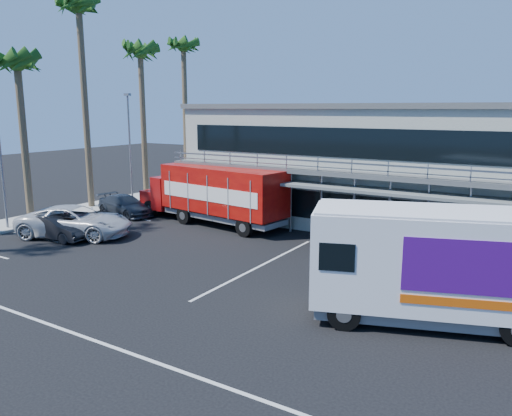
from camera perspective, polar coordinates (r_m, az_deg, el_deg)
The scene contains 15 objects.
ground at distance 21.59m, azimuth -8.35°, elevation -7.82°, with size 120.00×120.00×0.00m, color black.
building at distance 32.28m, azimuth 13.20°, elevation 5.04°, with size 22.40×12.00×7.30m.
curb_strip at distance 36.20m, azimuth -20.46°, elevation -0.45°, with size 3.00×32.00×0.16m, color #A5A399.
palm_c at distance 33.78m, azimuth -25.59°, elevation 13.97°, with size 2.80×2.80×10.75m.
palm_d at distance 37.37m, azimuth -19.53°, elevation 19.61°, with size 2.80×2.80×14.75m.
palm_e at distance 40.09m, azimuth -13.05°, elevation 16.13°, with size 2.80×2.80×12.25m.
palm_f at distance 44.50m, azimuth -8.28°, elevation 16.96°, with size 2.80×2.80×13.25m.
light_pole_near at distance 32.16m, azimuth -27.19°, elevation 5.58°, with size 0.50×0.25×8.09m.
light_pole_far at distance 38.26m, azimuth -14.23°, elevation 7.21°, with size 0.50×0.25×8.09m.
red_truck at distance 30.50m, azimuth -4.83°, elevation 1.75°, with size 10.90×3.89×3.59m.
white_van at distance 17.40m, azimuth 19.69°, elevation -6.06°, with size 8.31×5.14×3.84m.
parked_car_b at distance 29.23m, azimuth -21.74°, elevation -2.06°, with size 1.42×4.08×1.34m, color black.
parked_car_c at distance 29.45m, azimuth -19.97°, elevation -1.46°, with size 2.85×6.18×1.72m, color silver.
parked_car_d at distance 34.38m, azimuth -14.71°, elevation 0.29°, with size 1.86×4.57×1.33m, color #2B313A.
parked_car_e at distance 35.35m, azimuth -8.87°, elevation 1.03°, with size 1.86×4.63×1.58m, color gray.
Camera 1 is at (13.31, -15.47, 7.06)m, focal length 35.00 mm.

